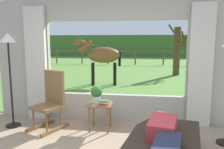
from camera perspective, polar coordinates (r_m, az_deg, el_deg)
name	(u,v)px	position (r m, az deg, el deg)	size (l,w,h in m)	color
back_wall_with_window	(115,62)	(4.65, 0.80, 3.25)	(5.20, 0.12, 2.55)	#ADA599
curtain_panel_left	(36,64)	(5.03, -18.92, 2.62)	(0.44, 0.10, 2.40)	beige
curtain_panel_right	(201,66)	(4.61, 21.89, 1.99)	(0.44, 0.10, 2.40)	beige
outdoor_pasture_lawn	(135,66)	(15.59, 5.91, 2.29)	(36.00, 21.68, 0.02)	#568438
distant_hill_ridge	(138,46)	(25.35, 6.84, 7.32)	(36.00, 2.00, 2.40)	#446B2F
reclining_person	(164,133)	(2.96, 13.22, -14.59)	(0.46, 1.43, 0.22)	#B23338
rocking_chair	(51,100)	(4.46, -15.49, -6.47)	(0.69, 0.81, 1.12)	brown
side_table	(100,108)	(4.23, -3.07, -8.66)	(0.44, 0.44, 0.52)	brown
potted_plant	(97,93)	(4.23, -4.01, -4.79)	(0.22, 0.22, 0.32)	silver
book_stack	(104,102)	(4.13, -2.01, -7.17)	(0.20, 0.16, 0.08)	#B22D28
floor_lamp_left	(9,52)	(4.66, -25.11, 5.35)	(0.32, 0.32, 1.84)	black
horse	(102,55)	(8.43, -2.69, 4.93)	(1.82, 0.77, 1.73)	brown
pasture_tree	(177,50)	(11.38, 16.46, 6.03)	(1.01, 1.07, 2.46)	#4C3823
pasture_fence_line	(135,55)	(16.20, 6.04, 5.13)	(16.10, 0.10, 1.10)	brown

